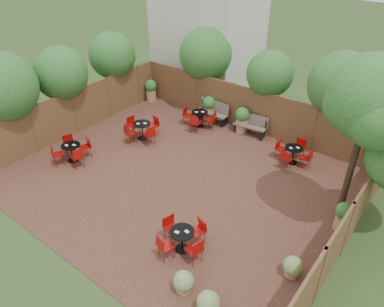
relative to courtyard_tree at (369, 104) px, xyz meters
The scene contains 13 objects.
ground 6.95m from the courtyard_tree, 163.23° to the right, with size 80.00×80.00×0.00m, color #354F23.
courtyard_paving 6.94m from the courtyard_tree, 163.23° to the right, with size 12.00×10.00×0.02m, color #341915.
fence_back 7.06m from the courtyard_tree, 147.95° to the left, with size 12.00×0.08×2.00m, color brown.
fence_left 11.91m from the courtyard_tree, behind, with size 0.08×10.00×2.00m, color brown.
fence_right 3.53m from the courtyard_tree, 69.45° to the right, with size 0.08×10.00×2.00m, color brown.
neighbour_building 11.77m from the courtyard_tree, 147.20° to the left, with size 5.00×4.00×8.00m, color beige.
overhang_foliage 7.74m from the courtyard_tree, behind, with size 15.73×10.99×2.74m.
courtyard_tree is the anchor object (origin of this frame).
park_bench_left 8.51m from the courtyard_tree, 157.12° to the left, with size 1.61×0.55×0.98m.
park_bench_right 6.89m from the courtyard_tree, 149.34° to the left, with size 1.53×0.66×0.92m.
bistro_tables 7.41m from the courtyard_tree, behind, with size 8.52×7.96×0.87m.
planters 7.72m from the courtyard_tree, 160.03° to the left, with size 11.89×4.18×1.18m.
low_shrubs 6.15m from the courtyard_tree, 105.16° to the right, with size 2.60×2.91×0.64m.
Camera 1 is at (7.21, -8.56, 8.38)m, focal length 34.76 mm.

